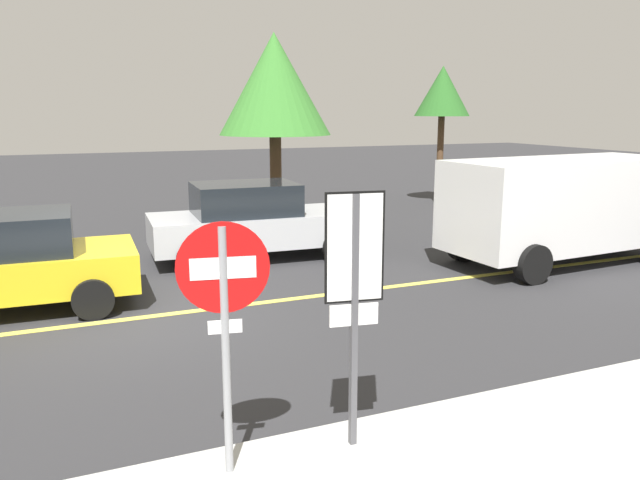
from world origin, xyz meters
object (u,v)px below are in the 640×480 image
(stop_sign, at_px, (224,311))
(white_van, at_px, (564,203))
(tree_left_verge, at_px, (275,85))
(tree_centre_verge, at_px, (442,93))
(speed_limit_sign, at_px, (354,277))
(car_silver_crossing, at_px, (253,221))

(stop_sign, distance_m, white_van, 10.05)
(tree_left_verge, bearing_deg, tree_centre_verge, 20.31)
(stop_sign, xyz_separation_m, speed_limit_sign, (1.17, -0.01, 0.17))
(stop_sign, height_order, tree_left_verge, tree_left_verge)
(white_van, relative_size, tree_left_verge, 1.04)
(stop_sign, relative_size, car_silver_crossing, 0.51)
(speed_limit_sign, xyz_separation_m, tree_left_verge, (2.98, 10.87, 2.05))
(stop_sign, height_order, white_van, stop_sign)
(tree_centre_verge, bearing_deg, speed_limit_sign, -126.11)
(white_van, bearing_deg, car_silver_crossing, 153.73)
(tree_left_verge, bearing_deg, car_silver_crossing, -118.25)
(stop_sign, bearing_deg, white_van, 31.04)
(white_van, relative_size, car_silver_crossing, 1.15)
(white_van, bearing_deg, tree_left_verge, 128.06)
(car_silver_crossing, bearing_deg, tree_left_verge, 61.75)
(tree_centre_verge, bearing_deg, car_silver_crossing, -147.48)
(speed_limit_sign, xyz_separation_m, white_van, (7.43, 5.19, -0.50))
(speed_limit_sign, bearing_deg, tree_left_verge, 74.66)
(car_silver_crossing, bearing_deg, speed_limit_sign, -100.48)
(speed_limit_sign, height_order, tree_left_verge, tree_left_verge)
(stop_sign, distance_m, car_silver_crossing, 8.57)
(white_van, bearing_deg, tree_centre_verge, 74.13)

